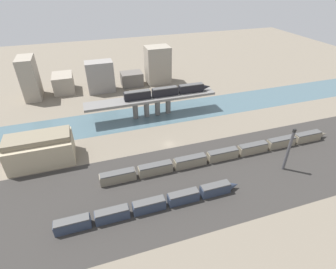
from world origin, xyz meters
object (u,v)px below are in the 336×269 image
signal_tower (288,150)px  warehouse_building (41,149)px  train_on_bridge (168,91)px  train_yard_near (153,204)px  train_yard_mid (226,154)px

signal_tower → warehouse_building: bearing=158.8°
warehouse_building → signal_tower: bearing=-21.2°
signal_tower → train_on_bridge: bearing=115.9°
warehouse_building → train_yard_near: bearing=-46.9°
train_on_bridge → warehouse_building: (-57.43, -22.50, -6.36)m
train_yard_near → train_yard_mid: bearing=25.2°
signal_tower → train_yard_near: bearing=-176.2°
train_yard_near → warehouse_building: size_ratio=2.49×
warehouse_building → signal_tower: (84.14, -32.57, 2.92)m
warehouse_building → train_on_bridge: bearing=21.4°
train_on_bridge → warehouse_building: 62.01m
train_yard_near → warehouse_building: (-33.57, 35.91, 3.63)m
train_yard_mid → warehouse_building: size_ratio=4.17×
train_yard_mid → train_on_bridge: bearing=102.9°
train_on_bridge → warehouse_building: train_on_bridge is taller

